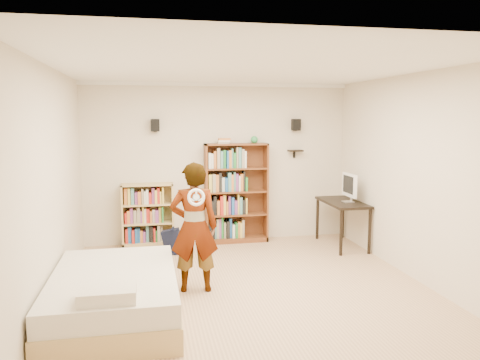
% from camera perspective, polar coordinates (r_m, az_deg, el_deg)
% --- Properties ---
extents(ground, '(4.50, 5.00, 0.01)m').
position_cam_1_polar(ground, '(5.91, 1.14, -13.46)').
color(ground, tan).
rests_on(ground, ground).
extents(room_shell, '(4.52, 5.02, 2.71)m').
position_cam_1_polar(room_shell, '(5.52, 1.19, 3.85)').
color(room_shell, beige).
rests_on(room_shell, ground).
extents(crown_molding, '(4.50, 5.00, 0.06)m').
position_cam_1_polar(crown_molding, '(5.54, 1.21, 13.28)').
color(crown_molding, white).
rests_on(crown_molding, room_shell).
extents(speaker_left, '(0.14, 0.12, 0.20)m').
position_cam_1_polar(speaker_left, '(7.78, -10.31, 6.60)').
color(speaker_left, black).
rests_on(speaker_left, room_shell).
extents(speaker_right, '(0.14, 0.12, 0.20)m').
position_cam_1_polar(speaker_right, '(8.18, 6.85, 6.71)').
color(speaker_right, black).
rests_on(speaker_right, room_shell).
extents(wall_shelf, '(0.25, 0.16, 0.02)m').
position_cam_1_polar(wall_shelf, '(8.21, 6.78, 3.57)').
color(wall_shelf, black).
rests_on(wall_shelf, room_shell).
extents(tall_bookshelf, '(1.07, 0.31, 1.69)m').
position_cam_1_polar(tall_bookshelf, '(7.97, -0.46, -1.61)').
color(tall_bookshelf, brown).
rests_on(tall_bookshelf, ground).
extents(low_bookshelf, '(0.84, 0.31, 1.05)m').
position_cam_1_polar(low_bookshelf, '(7.89, -11.17, -4.22)').
color(low_bookshelf, tan).
rests_on(low_bookshelf, ground).
extents(computer_desk, '(0.55, 1.11, 0.76)m').
position_cam_1_polar(computer_desk, '(7.96, 12.33, -5.22)').
color(computer_desk, black).
rests_on(computer_desk, ground).
extents(imac, '(0.12, 0.47, 0.47)m').
position_cam_1_polar(imac, '(7.79, 13.07, -0.95)').
color(imac, white).
rests_on(imac, computer_desk).
extents(daybed, '(1.32, 2.03, 0.60)m').
position_cam_1_polar(daybed, '(5.32, -15.07, -12.74)').
color(daybed, beige).
rests_on(daybed, ground).
extents(person, '(0.62, 0.44, 1.60)m').
position_cam_1_polar(person, '(5.75, -5.62, -5.75)').
color(person, black).
rests_on(person, ground).
extents(wii_wheel, '(0.20, 0.08, 0.21)m').
position_cam_1_polar(wii_wheel, '(5.37, -5.36, -2.11)').
color(wii_wheel, white).
rests_on(wii_wheel, person).
extents(navy_bag, '(0.34, 0.26, 0.41)m').
position_cam_1_polar(navy_bag, '(7.44, -8.23, -7.40)').
color(navy_bag, black).
rests_on(navy_bag, ground).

